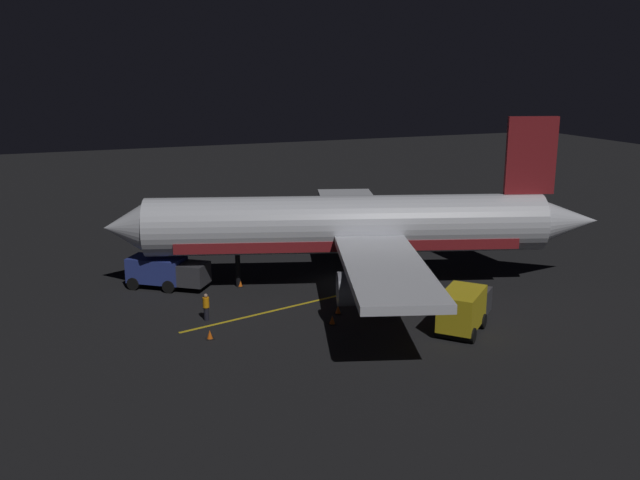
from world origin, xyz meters
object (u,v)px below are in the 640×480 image
(traffic_cone_near_left, at_px, (332,320))
(traffic_cone_under_wing, at_px, (210,335))
(traffic_cone_near_right, at_px, (240,283))
(catering_truck, at_px, (464,309))
(airliner, at_px, (354,227))
(ground_crew_worker, at_px, (206,307))
(baggage_truck, at_px, (165,272))
(traffic_cone_far, at_px, (338,310))

(traffic_cone_near_left, height_order, traffic_cone_under_wing, same)
(traffic_cone_near_right, relative_size, traffic_cone_under_wing, 1.00)
(catering_truck, height_order, traffic_cone_under_wing, catering_truck)
(catering_truck, bearing_deg, traffic_cone_under_wing, 74.16)
(airliner, xyz_separation_m, ground_crew_worker, (-3.35, 11.59, -3.39))
(baggage_truck, distance_m, traffic_cone_near_left, 13.82)
(baggage_truck, height_order, catering_truck, catering_truck)
(traffic_cone_under_wing, bearing_deg, airliner, -61.97)
(airliner, bearing_deg, catering_truck, -166.74)
(traffic_cone_near_right, distance_m, traffic_cone_far, 8.89)
(airliner, distance_m, ground_crew_worker, 12.53)
(baggage_truck, relative_size, catering_truck, 1.08)
(catering_truck, distance_m, ground_crew_worker, 15.84)
(traffic_cone_near_left, relative_size, traffic_cone_near_right, 1.00)
(airliner, distance_m, catering_truck, 11.27)
(traffic_cone_near_left, height_order, traffic_cone_far, same)
(baggage_truck, height_order, traffic_cone_near_right, baggage_truck)
(airliner, height_order, traffic_cone_near_left, airliner)
(baggage_truck, relative_size, ground_crew_worker, 3.34)
(ground_crew_worker, height_order, traffic_cone_near_right, ground_crew_worker)
(baggage_truck, relative_size, traffic_cone_near_left, 10.58)
(traffic_cone_near_right, relative_size, traffic_cone_far, 1.00)
(baggage_truck, bearing_deg, traffic_cone_near_right, -108.60)
(traffic_cone_under_wing, xyz_separation_m, traffic_cone_far, (1.16, -8.61, 0.00))
(airliner, xyz_separation_m, traffic_cone_near_left, (-6.87, 4.54, -4.02))
(traffic_cone_near_right, bearing_deg, traffic_cone_far, -150.56)
(catering_truck, relative_size, ground_crew_worker, 3.11)
(airliner, height_order, ground_crew_worker, airliner)
(ground_crew_worker, height_order, traffic_cone_far, ground_crew_worker)
(baggage_truck, xyz_separation_m, catering_truck, (-14.72, -15.33, 0.14))
(airliner, relative_size, baggage_truck, 5.99)
(traffic_cone_under_wing, bearing_deg, traffic_cone_near_right, -25.48)
(airliner, distance_m, traffic_cone_under_wing, 14.28)
(catering_truck, bearing_deg, ground_crew_worker, 62.84)
(catering_truck, height_order, traffic_cone_near_left, catering_truck)
(traffic_cone_near_left, bearing_deg, catering_truck, -117.76)
(baggage_truck, xyz_separation_m, ground_crew_worker, (-7.49, -1.25, -0.27))
(baggage_truck, xyz_separation_m, traffic_cone_near_left, (-11.02, -8.30, -0.91))
(airliner, height_order, traffic_cone_under_wing, airliner)
(traffic_cone_under_wing, bearing_deg, traffic_cone_near_left, -93.30)
(baggage_truck, bearing_deg, traffic_cone_near_left, -143.01)
(traffic_cone_near_left, xyz_separation_m, traffic_cone_far, (1.59, -1.06, 0.00))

